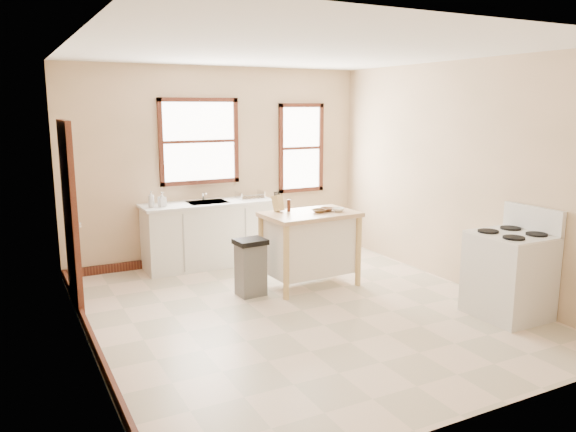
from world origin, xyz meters
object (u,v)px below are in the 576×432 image
object	(u,v)px
bowl_a	(319,211)
bowl_c	(338,210)
dish_rack	(250,195)
kitchen_island	(310,249)
pepper_grinder	(289,206)
gas_stove	(510,263)
knife_block	(278,204)
bowl_b	(327,209)
soap_bottle_b	(162,199)
trash_bin	(251,267)
soap_bottle_a	(151,199)

from	to	relation	value
bowl_a	bowl_c	bearing A→B (deg)	-14.81
dish_rack	kitchen_island	bearing A→B (deg)	-75.30
pepper_grinder	gas_stove	bearing A→B (deg)	-53.17
dish_rack	knife_block	bearing A→B (deg)	-89.43
bowl_b	bowl_c	xyz separation A→B (m)	(0.10, -0.10, 0.00)
kitchen_island	pepper_grinder	bearing A→B (deg)	134.73
dish_rack	bowl_b	xyz separation A→B (m)	(0.42, -1.46, -0.00)
bowl_a	knife_block	bearing A→B (deg)	146.33
bowl_a	bowl_c	xyz separation A→B (m)	(0.25, -0.06, 0.00)
soap_bottle_b	bowl_b	distance (m)	2.22
dish_rack	bowl_b	world-z (taller)	dish_rack
soap_bottle_b	bowl_c	xyz separation A→B (m)	(1.83, -1.50, -0.05)
dish_rack	trash_bin	size ratio (longest dim) A/B	0.55
soap_bottle_b	pepper_grinder	world-z (taller)	soap_bottle_b
kitchen_island	pepper_grinder	size ratio (longest dim) A/B	7.68
bowl_b	pepper_grinder	bearing A→B (deg)	155.92
bowl_b	dish_rack	bearing A→B (deg)	106.15
soap_bottle_a	trash_bin	size ratio (longest dim) A/B	0.32
pepper_grinder	gas_stove	xyz separation A→B (m)	(1.57, -2.10, -0.42)
soap_bottle_b	bowl_c	bearing A→B (deg)	-51.04
dish_rack	knife_block	distance (m)	1.22
soap_bottle_a	soap_bottle_b	xyz separation A→B (m)	(0.15, -0.00, -0.01)
dish_rack	bowl_c	distance (m)	1.65
bowl_c	pepper_grinder	bearing A→B (deg)	151.20
kitchen_island	bowl_b	size ratio (longest dim) A/B	6.69
kitchen_island	bowl_c	xyz separation A→B (m)	(0.34, -0.11, 0.49)
knife_block	bowl_b	world-z (taller)	knife_block
bowl_a	gas_stove	distance (m)	2.29
kitchen_island	dish_rack	bearing A→B (deg)	94.55
knife_block	pepper_grinder	distance (m)	0.14
soap_bottle_b	bowl_b	xyz separation A→B (m)	(1.73, -1.40, -0.05)
bowl_c	trash_bin	world-z (taller)	bowl_c
knife_block	pepper_grinder	size ratio (longest dim) A/B	1.33
bowl_a	bowl_b	size ratio (longest dim) A/B	0.98
gas_stove	kitchen_island	bearing A→B (deg)	125.60
dish_rack	bowl_c	bearing A→B (deg)	-63.87
bowl_b	bowl_c	distance (m)	0.15
dish_rack	gas_stove	bearing A→B (deg)	-57.70
soap_bottle_a	knife_block	world-z (taller)	knife_block
dish_rack	knife_block	xyz separation A→B (m)	(-0.15, -1.21, 0.07)
trash_bin	soap_bottle_a	bearing A→B (deg)	116.45
bowl_b	trash_bin	xyz separation A→B (m)	(-1.06, 0.01, -0.62)
trash_bin	gas_stove	size ratio (longest dim) A/B	0.58
soap_bottle_a	bowl_c	bearing A→B (deg)	-51.56
bowl_a	bowl_b	bearing A→B (deg)	15.12
gas_stove	knife_block	bearing A→B (deg)	128.34
soap_bottle_b	trash_bin	xyz separation A→B (m)	(0.67, -1.39, -0.67)
soap_bottle_a	dish_rack	xyz separation A→B (m)	(1.45, 0.05, -0.06)
trash_bin	bowl_b	bearing A→B (deg)	-4.25
bowl_c	kitchen_island	bearing A→B (deg)	161.61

